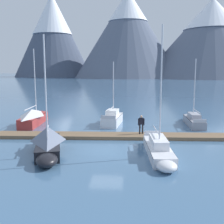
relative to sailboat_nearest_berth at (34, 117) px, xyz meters
The scene contains 11 objects.
ground_plane 12.93m from the sailboat_nearest_berth, 46.42° to the right, with size 700.00×700.00×0.00m, color #426689.
mountain_west_summit 196.64m from the sailboat_nearest_berth, 105.03° to the left, with size 59.69×59.69×63.23m.
mountain_central_massif 172.73m from the sailboat_nearest_berth, 87.15° to the left, with size 74.87×74.87×59.59m.
mountain_shoulder_ridge 184.32m from the sailboat_nearest_berth, 68.70° to the left, with size 94.63×94.63×53.81m.
dock 10.40m from the sailboat_nearest_berth, 31.00° to the right, with size 20.88×2.60×0.30m.
sailboat_nearest_berth is the anchor object (origin of this frame).
sailboat_second_berth 11.30m from the sailboat_nearest_berth, 65.40° to the right, with size 3.24×6.74×8.32m.
sailboat_mid_dock_port 8.75m from the sailboat_nearest_berth, ahead, with size 2.22×5.54×6.88m.
sailboat_mid_dock_starboard 16.47m from the sailboat_nearest_berth, 39.71° to the right, with size 1.85×7.13×8.95m.
sailboat_far_berth 17.60m from the sailboat_nearest_berth, ahead, with size 1.54×6.74×7.17m.
person_on_dock 12.67m from the sailboat_nearest_berth, 23.25° to the right, with size 0.59×0.27×1.69m.
Camera 1 is at (1.74, -19.83, 6.08)m, focal length 43.91 mm.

